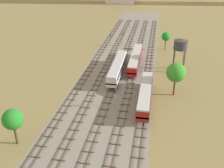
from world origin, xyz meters
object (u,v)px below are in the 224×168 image
object	(u,v)px
passenger_coach_centre_left_near	(117,67)
passenger_coach_centre_mid	(135,59)
water_tower	(181,45)
signal_post_near	(115,96)
signal_post_mid	(111,38)
diesel_railcar_centre_right_nearest	(145,94)
signal_post_nearest	(123,37)

from	to	relation	value
passenger_coach_centre_left_near	passenger_coach_centre_mid	world-z (taller)	same
water_tower	signal_post_near	size ratio (longest dim) A/B	2.17
water_tower	signal_post_mid	xyz separation A→B (m)	(-25.14, 20.62, -5.39)
diesel_railcar_centre_right_nearest	signal_post_mid	xyz separation A→B (m)	(-16.17, 42.84, 0.48)
diesel_railcar_centre_right_nearest	passenger_coach_centre_mid	xyz separation A→B (m)	(-4.62, 23.25, 0.02)
diesel_railcar_centre_right_nearest	water_tower	bearing A→B (deg)	68.02
diesel_railcar_centre_right_nearest	signal_post_mid	distance (m)	45.79
passenger_coach_centre_left_near	signal_post_nearest	xyz separation A→B (m)	(-2.31, 28.65, 0.77)
passenger_coach_centre_left_near	passenger_coach_centre_mid	distance (m)	9.03
signal_post_nearest	signal_post_near	world-z (taller)	signal_post_nearest
diesel_railcar_centre_right_nearest	passenger_coach_centre_mid	bearing A→B (deg)	101.24
water_tower	signal_post_mid	bearing A→B (deg)	140.64
signal_post_nearest	signal_post_mid	bearing A→B (deg)	-164.24
passenger_coach_centre_left_near	signal_post_near	bearing A→B (deg)	-82.91
passenger_coach_centre_left_near	signal_post_near	distance (m)	18.71
passenger_coach_centre_left_near	signal_post_near	size ratio (longest dim) A/B	4.66
signal_post_near	signal_post_mid	size ratio (longest dim) A/B	0.98
passenger_coach_centre_mid	signal_post_nearest	bearing A→B (deg)	108.35
diesel_railcar_centre_right_nearest	signal_post_nearest	xyz separation A→B (m)	(-11.55, 44.14, 0.79)
signal_post_nearest	signal_post_near	xyz separation A→B (m)	(4.62, -47.21, -0.35)
passenger_coach_centre_mid	signal_post_nearest	size ratio (longest dim) A/B	4.13
signal_post_mid	passenger_coach_centre_mid	bearing A→B (deg)	-59.47
water_tower	diesel_railcar_centre_right_nearest	bearing A→B (deg)	-111.98
diesel_railcar_centre_right_nearest	signal_post_nearest	size ratio (longest dim) A/B	3.85
passenger_coach_centre_left_near	water_tower	distance (m)	20.28
water_tower	signal_post_nearest	bearing A→B (deg)	133.10
passenger_coach_centre_left_near	passenger_coach_centre_mid	xyz separation A→B (m)	(4.62, 7.75, 0.00)
diesel_railcar_centre_right_nearest	passenger_coach_centre_left_near	world-z (taller)	same
passenger_coach_centre_mid	signal_post_mid	distance (m)	22.75
water_tower	signal_post_near	distance (m)	30.36
signal_post_near	signal_post_mid	xyz separation A→B (m)	(-9.24, 45.91, 0.05)
signal_post_nearest	passenger_coach_centre_mid	bearing A→B (deg)	-71.65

